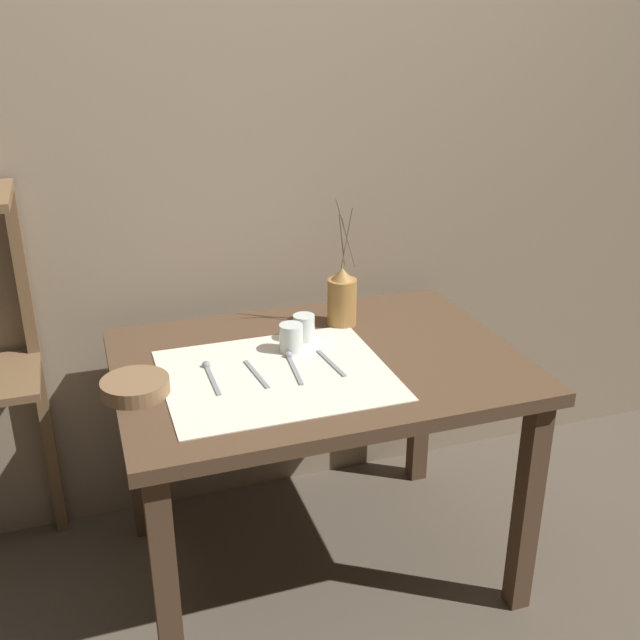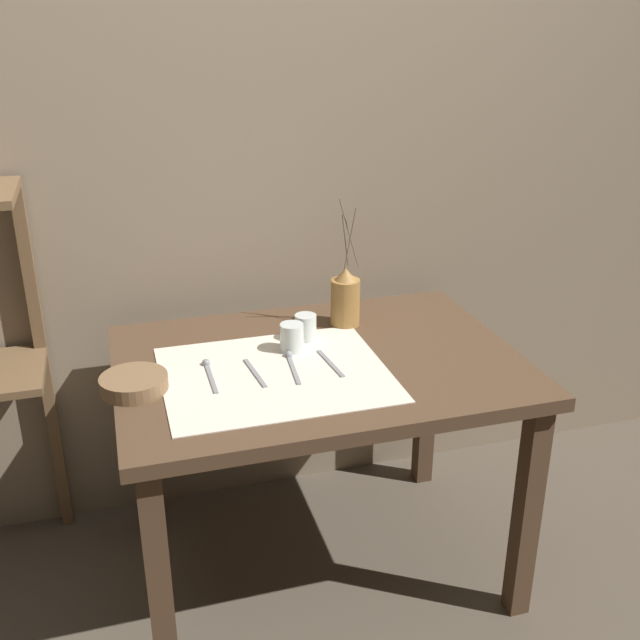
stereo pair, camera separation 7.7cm
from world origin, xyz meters
TOP-DOWN VIEW (x-y plane):
  - ground_plane at (0.00, 0.00)m, footprint 12.00×12.00m
  - stone_wall_back at (0.00, 0.52)m, footprint 7.00×0.06m
  - wooden_table at (0.00, 0.00)m, footprint 1.14×0.82m
  - linen_cloth at (-0.14, -0.06)m, footprint 0.61×0.51m
  - pitcher_with_flowers at (0.15, 0.22)m, footprint 0.09×0.09m
  - wooden_bowl at (-0.52, -0.04)m, footprint 0.18×0.18m
  - glass_tumbler_near at (-0.06, 0.07)m, footprint 0.07×0.07m
  - glass_tumbler_far at (0.00, 0.14)m, footprint 0.07×0.07m
  - spoon_inner at (-0.31, 0.01)m, footprint 0.02×0.19m
  - fork_inner at (-0.19, -0.04)m, footprint 0.03×0.18m
  - spoon_outer at (-0.08, -0.00)m, footprint 0.03×0.19m
  - fork_outer at (0.02, -0.05)m, footprint 0.03×0.18m

SIDE VIEW (x-z plane):
  - ground_plane at x=0.00m, z-range 0.00..0.00m
  - wooden_table at x=0.00m, z-range 0.27..1.01m
  - linen_cloth at x=-0.14m, z-range 0.74..0.74m
  - fork_inner at x=-0.19m, z-range 0.74..0.74m
  - fork_outer at x=0.02m, z-range 0.74..0.74m
  - spoon_inner at x=-0.31m, z-range 0.73..0.76m
  - spoon_outer at x=-0.08m, z-range 0.73..0.76m
  - wooden_bowl at x=-0.52m, z-range 0.74..0.78m
  - glass_tumbler_far at x=0.00m, z-range 0.74..0.82m
  - glass_tumbler_near at x=-0.06m, z-range 0.74..0.82m
  - pitcher_with_flowers at x=0.15m, z-range 0.62..1.02m
  - stone_wall_back at x=0.00m, z-range 0.00..2.40m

